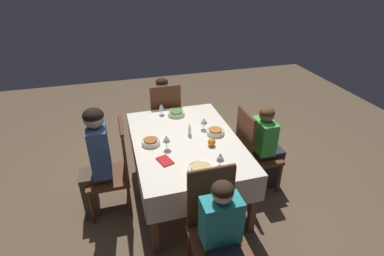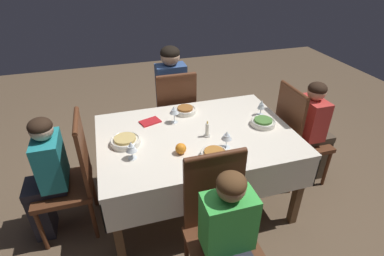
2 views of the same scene
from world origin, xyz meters
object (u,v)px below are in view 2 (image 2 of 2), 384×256
object	(u,v)px
bowl_north	(185,110)
chair_south	(219,225)
dining_table	(196,142)
person_child_teal	(46,175)
bowl_west	(125,141)
bowl_south	(214,154)
wine_glass_south	(227,136)
candle_centerpiece	(207,131)
chair_east	(297,134)
person_child_green	(231,244)
wine_glass_north	(174,110)
chair_west	(72,175)
wine_glass_east	(261,105)
person_child_red	(314,128)
napkin_red_folded	(150,122)
person_adult_denim	(171,94)
orange_fruit	(181,149)
bowl_east	(263,122)
chair_north	(175,113)
wine_glass_west	(131,147)

from	to	relation	value
bowl_north	chair_south	bearing A→B (deg)	-94.67
dining_table	person_child_teal	bearing A→B (deg)	179.10
bowl_west	bowl_south	world-z (taller)	same
wine_glass_south	candle_centerpiece	bearing A→B (deg)	114.72
chair_east	person_child_green	world-z (taller)	person_child_green
wine_glass_north	chair_west	bearing A→B (deg)	-166.60
person_child_teal	chair_west	bearing A→B (deg)	90.00
wine_glass_south	wine_glass_east	bearing A→B (deg)	38.28
person_child_teal	person_child_red	world-z (taller)	person_child_teal
napkin_red_folded	person_adult_denim	bearing A→B (deg)	62.52
person_adult_denim	bowl_north	distance (m)	0.56
dining_table	candle_centerpiece	bearing A→B (deg)	-42.81
person_child_teal	orange_fruit	xyz separation A→B (m)	(0.98, -0.24, 0.20)
chair_east	bowl_east	xyz separation A→B (m)	(-0.41, -0.07, 0.23)
person_child_teal	person_child_green	size ratio (longest dim) A/B	1.01
wine_glass_north	candle_centerpiece	size ratio (longest dim) A/B	1.11
person_adult_denim	wine_glass_south	xyz separation A→B (m)	(0.15, -1.17, 0.15)
orange_fruit	person_child_green	bearing A→B (deg)	-81.57
chair_north	chair_south	xyz separation A→B (m)	(-0.09, -1.51, 0.00)
chair_east	person_child_teal	size ratio (longest dim) A/B	0.97
chair_west	candle_centerpiece	xyz separation A→B (m)	(1.06, -0.08, 0.26)
person_child_red	candle_centerpiece	size ratio (longest dim) A/B	7.33
person_child_teal	wine_glass_west	bearing A→B (deg)	72.31
person_child_teal	napkin_red_folded	xyz separation A→B (m)	(0.84, 0.27, 0.17)
chair_east	person_child_teal	bearing A→B (deg)	90.39
chair_east	bowl_north	size ratio (longest dim) A/B	5.24
wine_glass_north	candle_centerpiece	distance (m)	0.35
wine_glass_north	wine_glass_south	xyz separation A→B (m)	(0.28, -0.47, -0.01)
dining_table	bowl_west	size ratio (longest dim) A/B	6.85
person_adult_denim	person_child_teal	size ratio (longest dim) A/B	1.16
bowl_east	orange_fruit	world-z (taller)	orange_fruit
chair_east	bowl_south	world-z (taller)	chair_east
wine_glass_south	orange_fruit	world-z (taller)	wine_glass_south
chair_west	wine_glass_west	world-z (taller)	chair_west
chair_south	chair_east	distance (m)	1.33
wine_glass_north	wine_glass_west	bearing A→B (deg)	-134.96
chair_west	bowl_east	size ratio (longest dim) A/B	4.86
wine_glass_west	wine_glass_north	bearing A→B (deg)	45.04
chair_south	person_child_red	bearing A→B (deg)	32.22
wine_glass_east	bowl_west	bearing A→B (deg)	-174.39
chair_west	person_child_green	bearing A→B (deg)	43.71
person_adult_denim	orange_fruit	bearing A→B (deg)	80.45
chair_west	napkin_red_folded	world-z (taller)	chair_west
person_child_red	bowl_east	distance (m)	0.63
orange_fruit	chair_west	bearing A→B (deg)	163.28
bowl_north	napkin_red_folded	xyz separation A→B (m)	(-0.33, -0.08, -0.02)
chair_south	wine_glass_east	size ratio (longest dim) A/B	6.75
chair_east	person_adult_denim	distance (m)	1.33
dining_table	bowl_east	world-z (taller)	bowl_east
person_child_green	napkin_red_folded	distance (m)	1.25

